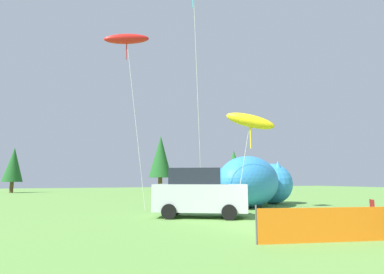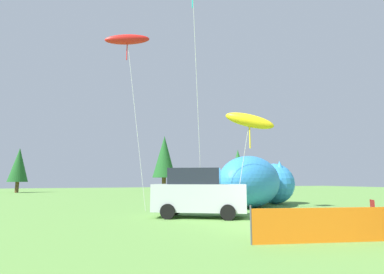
{
  "view_description": "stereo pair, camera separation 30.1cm",
  "coord_description": "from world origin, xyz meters",
  "px_view_note": "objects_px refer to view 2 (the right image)",
  "views": [
    {
      "loc": [
        -7.29,
        -9.16,
        1.68
      ],
      "look_at": [
        -1.36,
        5.76,
        3.99
      ],
      "focal_mm": 28.0,
      "sensor_mm": 36.0,
      "label": 1
    },
    {
      "loc": [
        -7.01,
        -9.27,
        1.68
      ],
      "look_at": [
        -1.36,
        5.76,
        3.99
      ],
      "focal_mm": 28.0,
      "sensor_mm": 36.0,
      "label": 2
    }
  ],
  "objects_px": {
    "folding_chair": "(376,209)",
    "kite_red_lizard": "(127,40)",
    "inflatable_cat": "(257,183)",
    "parked_car": "(199,193)",
    "kite_yellow_hero": "(249,121)"
  },
  "relations": [
    {
      "from": "kite_red_lizard",
      "to": "kite_yellow_hero",
      "type": "xyz_separation_m",
      "value": [
        5.01,
        -5.51,
        -5.69
      ]
    },
    {
      "from": "inflatable_cat",
      "to": "folding_chair",
      "type": "bearing_deg",
      "value": -118.51
    },
    {
      "from": "parked_car",
      "to": "inflatable_cat",
      "type": "xyz_separation_m",
      "value": [
        5.67,
        3.92,
        0.38
      ]
    },
    {
      "from": "parked_car",
      "to": "kite_red_lizard",
      "type": "distance_m",
      "value": 10.49
    },
    {
      "from": "folding_chair",
      "to": "inflatable_cat",
      "type": "relative_size",
      "value": 0.12
    },
    {
      "from": "parked_car",
      "to": "kite_yellow_hero",
      "type": "height_order",
      "value": "kite_yellow_hero"
    },
    {
      "from": "kite_yellow_hero",
      "to": "folding_chair",
      "type": "bearing_deg",
      "value": -39.34
    },
    {
      "from": "inflatable_cat",
      "to": "kite_red_lizard",
      "type": "relative_size",
      "value": 0.72
    },
    {
      "from": "folding_chair",
      "to": "parked_car",
      "type": "bearing_deg",
      "value": 179.59
    },
    {
      "from": "kite_red_lizard",
      "to": "parked_car",
      "type": "bearing_deg",
      "value": -58.02
    },
    {
      "from": "kite_red_lizard",
      "to": "kite_yellow_hero",
      "type": "distance_m",
      "value": 9.37
    },
    {
      "from": "kite_red_lizard",
      "to": "kite_yellow_hero",
      "type": "bearing_deg",
      "value": -47.73
    },
    {
      "from": "folding_chair",
      "to": "kite_red_lizard",
      "type": "relative_size",
      "value": 0.08
    },
    {
      "from": "folding_chair",
      "to": "kite_red_lizard",
      "type": "height_order",
      "value": "kite_red_lizard"
    },
    {
      "from": "parked_car",
      "to": "inflatable_cat",
      "type": "relative_size",
      "value": 0.58
    }
  ]
}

